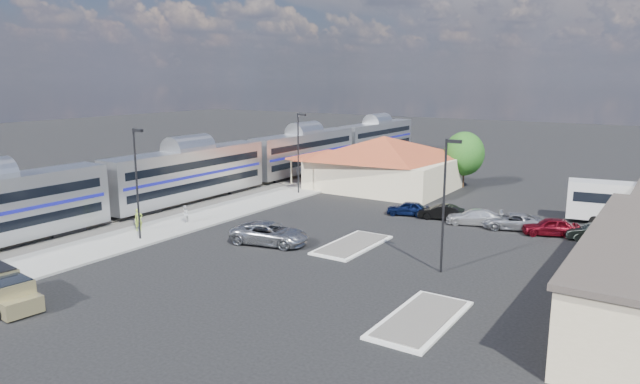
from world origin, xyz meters
The scene contains 22 objects.
ground centered at (0.00, 0.00, 0.00)m, with size 280.00×280.00×0.00m, color black.
railbed centered at (-21.00, 8.00, 0.06)m, with size 16.00×100.00×0.12m, color #4C4944.
platform centered at (-12.00, 6.00, 0.09)m, with size 5.50×92.00×0.18m, color gray.
passenger_train centered at (-18.00, 6.40, 2.87)m, with size 3.00×104.00×5.55m.
freight_cars centered at (-24.00, 5.95, 1.93)m, with size 2.80×46.00×4.00m.
station_depot centered at (-4.56, 24.00, 3.13)m, with size 18.35×12.24×6.20m.
traffic_island_south centered at (4.00, 2.00, 0.10)m, with size 3.30×7.50×0.21m.
traffic_island_north centered at (14.00, -8.00, 0.10)m, with size 3.30×7.50×0.21m.
lamp_plat_s centered at (-10.90, -6.00, 5.34)m, with size 1.08×0.25×9.00m.
lamp_plat_n centered at (-10.90, 16.00, 5.34)m, with size 1.08×0.25×9.00m.
lamp_lot centered at (12.10, 0.00, 5.34)m, with size 1.08×0.25×9.00m.
tree_depot centered at (3.00, 30.00, 4.02)m, with size 4.71×4.71×6.63m.
pickup_truck centered at (-6.84, -19.13, 0.93)m, with size 5.84×2.66×1.95m.
suv centered at (-1.68, -1.09, 0.86)m, with size 2.85×6.18×1.72m, color #9EA0A5.
person_a centered at (-13.00, -4.44, 1.13)m, with size 0.69×0.45×1.90m, color #BBE046.
person_b centered at (-11.74, -0.42, 0.96)m, with size 0.76×0.59×1.56m, color silver.
parked_car_a centered at (3.39, 13.53, 0.68)m, with size 1.61×4.00×1.36m, color #0C173E.
parked_car_b centered at (6.59, 13.83, 0.69)m, with size 1.46×4.18×1.38m, color black.
parked_car_c centered at (9.79, 13.53, 0.71)m, with size 1.99×4.89×1.42m, color silver.
parked_car_d centered at (12.99, 13.83, 0.70)m, with size 2.34×5.07×1.41m, color #95979E.
parked_car_e centered at (16.19, 13.53, 0.75)m, with size 1.78×4.43×1.51m, color maroon.
parked_car_f centered at (19.39, 13.83, 0.68)m, with size 1.45×4.15×1.37m, color black.
Camera 1 is at (25.10, -34.99, 12.88)m, focal length 32.00 mm.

